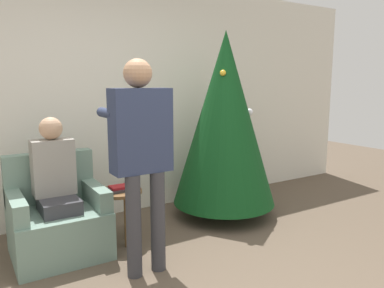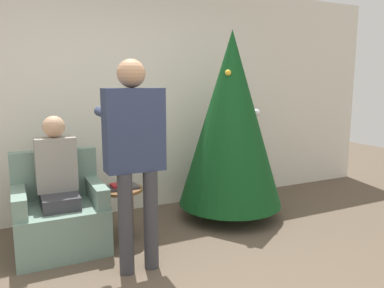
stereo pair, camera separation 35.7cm
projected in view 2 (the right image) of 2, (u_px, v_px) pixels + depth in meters
wall_back at (101, 99)px, 4.26m from camera, size 8.00×0.06×2.70m
christmas_tree at (231, 119)px, 4.17m from camera, size 1.17×1.17×2.11m
armchair at (60, 215)px, 3.51m from camera, size 0.79×0.74×0.89m
person_seated at (58, 178)px, 3.42m from camera, size 0.36×0.46×1.24m
person_standing at (135, 145)px, 2.99m from camera, size 0.48×0.57×1.72m
side_stool at (121, 196)px, 3.68m from camera, size 0.43×0.43×0.52m
laptop at (120, 187)px, 3.66m from camera, size 0.34×0.21×0.02m
book at (120, 185)px, 3.66m from camera, size 0.17×0.14×0.02m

